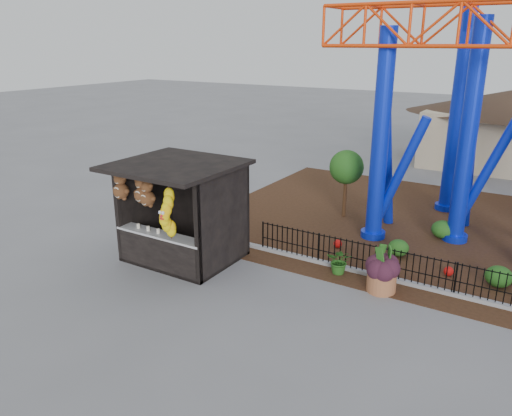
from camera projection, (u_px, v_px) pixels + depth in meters
The scene contains 9 objects.
ground at pixel (244, 297), 13.43m from camera, with size 120.00×120.00×0.00m, color slate.
mulch_bed at pixel (459, 233), 17.88m from camera, with size 18.00×12.00×0.02m, color #331E11.
curb at pixel (423, 287), 13.83m from camera, with size 18.00×0.18×0.12m, color gray.
prize_booth at pixel (176, 214), 15.16m from camera, with size 3.50×3.40×3.12m.
picket_fence at pixel (459, 280), 13.24m from camera, with size 12.20×0.06×1.00m, color black, non-canonical shape.
terracotta_planter at pixel (381, 281), 13.64m from camera, with size 0.80×0.80×0.60m, color #9C5B38.
planter_foliage at pixel (383, 260), 13.45m from camera, with size 0.70×0.70×0.64m, color #2F121F.
potted_plant at pixel (340, 261), 14.65m from camera, with size 0.72×0.62×0.80m, color #315E1B.
landscaping at pixel (479, 256), 15.25m from camera, with size 8.90×3.71×0.62m.
Camera 1 is at (6.59, -10.01, 6.52)m, focal length 35.00 mm.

